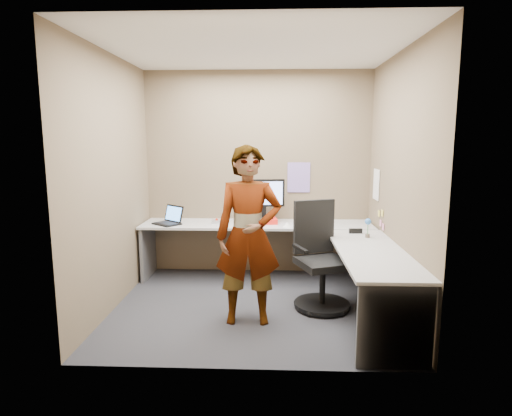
{
  "coord_description": "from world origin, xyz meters",
  "views": [
    {
      "loc": [
        0.21,
        -4.44,
        1.82
      ],
      "look_at": [
        0.02,
        0.25,
        1.05
      ],
      "focal_mm": 30.0,
      "sensor_mm": 36.0,
      "label": 1
    }
  ],
  "objects_px": {
    "monitor": "(264,195)",
    "person": "(249,236)",
    "desk": "(292,246)",
    "office_chair": "(320,265)"
  },
  "relations": [
    {
      "from": "office_chair",
      "to": "person",
      "type": "relative_size",
      "value": 0.64
    },
    {
      "from": "office_chair",
      "to": "person",
      "type": "distance_m",
      "value": 0.95
    },
    {
      "from": "person",
      "to": "desk",
      "type": "bearing_deg",
      "value": 55.11
    },
    {
      "from": "office_chair",
      "to": "monitor",
      "type": "bearing_deg",
      "value": 102.14
    },
    {
      "from": "monitor",
      "to": "person",
      "type": "bearing_deg",
      "value": -102.73
    },
    {
      "from": "desk",
      "to": "office_chair",
      "type": "relative_size",
      "value": 2.63
    },
    {
      "from": "desk",
      "to": "person",
      "type": "xyz_separation_m",
      "value": [
        -0.46,
        -0.76,
        0.29
      ]
    },
    {
      "from": "desk",
      "to": "monitor",
      "type": "bearing_deg",
      "value": 119.01
    },
    {
      "from": "desk",
      "to": "office_chair",
      "type": "xyz_separation_m",
      "value": [
        0.28,
        -0.35,
        -0.13
      ]
    },
    {
      "from": "office_chair",
      "to": "person",
      "type": "height_order",
      "value": "person"
    }
  ]
}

